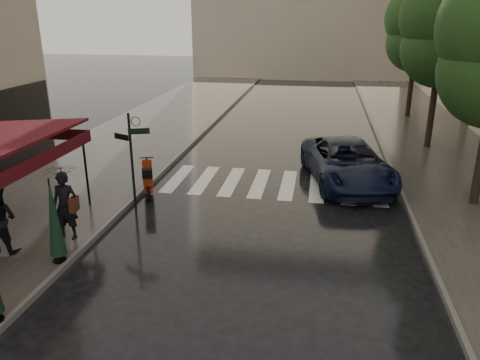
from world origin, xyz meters
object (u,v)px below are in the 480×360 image
(parked_car, at_px, (347,162))
(parasol_back, at_px, (54,218))
(pedestrian_terrace, at_px, (0,219))
(pedestrian_with_umbrella, at_px, (62,179))
(scooter, at_px, (148,180))

(parked_car, distance_m, parasol_back, 10.41)
(parasol_back, bearing_deg, pedestrian_terrace, 170.87)
(pedestrian_terrace, relative_size, parasol_back, 0.83)
(pedestrian_with_umbrella, bearing_deg, scooter, 71.18)
(parked_car, relative_size, parasol_back, 2.60)
(pedestrian_with_umbrella, xyz_separation_m, scooter, (0.91, 3.70, -1.28))
(pedestrian_with_umbrella, height_order, parked_car, pedestrian_with_umbrella)
(pedestrian_terrace, distance_m, scooter, 5.18)
(pedestrian_with_umbrella, distance_m, parked_car, 9.93)
(parked_car, xyz_separation_m, parasol_back, (-7.25, -7.46, 0.50))
(pedestrian_with_umbrella, bearing_deg, parked_car, 34.00)
(parked_car, bearing_deg, pedestrian_with_umbrella, -154.11)
(scooter, relative_size, parked_car, 0.31)
(scooter, bearing_deg, pedestrian_terrace, -136.05)
(pedestrian_terrace, height_order, parked_car, pedestrian_terrace)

